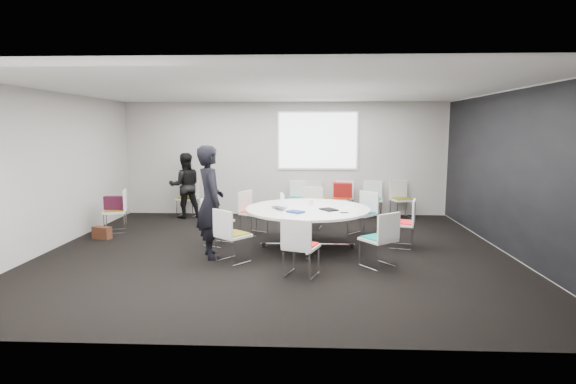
{
  "coord_description": "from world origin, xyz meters",
  "views": [
    {
      "loc": [
        0.55,
        -7.67,
        2.13
      ],
      "look_at": [
        0.2,
        0.4,
        1.0
      ],
      "focal_mm": 28.0,
      "sensor_mm": 36.0,
      "label": 1
    }
  ],
  "objects_px": {
    "chair_back_d": "(372,206)",
    "person_back": "(185,185)",
    "brown_bag": "(102,233)",
    "maroon_bag": "(114,203)",
    "chair_ring_f": "(233,246)",
    "chair_ring_a": "(402,232)",
    "chair_ring_b": "(363,222)",
    "chair_ring_e": "(218,230)",
    "chair_back_a": "(298,206)",
    "person_main": "(210,202)",
    "chair_ring_c": "(311,215)",
    "conference_table": "(308,218)",
    "chair_ring_h": "(379,250)",
    "chair_person_back": "(188,205)",
    "chair_back_c": "(342,206)",
    "laptop": "(282,208)",
    "chair_spare_left": "(116,219)",
    "chair_ring_g": "(301,258)",
    "chair_ring_d": "(253,221)",
    "chair_back_b": "(316,206)",
    "cup": "(311,202)",
    "chair_back_e": "(401,206)"
  },
  "relations": [
    {
      "from": "chair_back_d",
      "to": "person_back",
      "type": "relative_size",
      "value": 0.56
    },
    {
      "from": "brown_bag",
      "to": "maroon_bag",
      "type": "bearing_deg",
      "value": 87.29
    },
    {
      "from": "chair_ring_f",
      "to": "chair_ring_a",
      "type": "bearing_deg",
      "value": 60.64
    },
    {
      "from": "chair_ring_b",
      "to": "chair_ring_e",
      "type": "height_order",
      "value": "same"
    },
    {
      "from": "chair_back_a",
      "to": "person_main",
      "type": "height_order",
      "value": "person_main"
    },
    {
      "from": "chair_ring_a",
      "to": "chair_ring_c",
      "type": "height_order",
      "value": "same"
    },
    {
      "from": "conference_table",
      "to": "chair_ring_c",
      "type": "xyz_separation_m",
      "value": [
        0.08,
        1.64,
        -0.27
      ]
    },
    {
      "from": "chair_ring_f",
      "to": "brown_bag",
      "type": "bearing_deg",
      "value": -166.09
    },
    {
      "from": "chair_back_a",
      "to": "chair_ring_h",
      "type": "bearing_deg",
      "value": 116.89
    },
    {
      "from": "chair_ring_b",
      "to": "chair_person_back",
      "type": "relative_size",
      "value": 1.0
    },
    {
      "from": "chair_back_c",
      "to": "laptop",
      "type": "height_order",
      "value": "chair_back_c"
    },
    {
      "from": "chair_ring_b",
      "to": "person_main",
      "type": "xyz_separation_m",
      "value": [
        -2.73,
        -1.65,
        0.66
      ]
    },
    {
      "from": "conference_table",
      "to": "chair_spare_left",
      "type": "bearing_deg",
      "value": 165.22
    },
    {
      "from": "chair_ring_a",
      "to": "chair_ring_g",
      "type": "height_order",
      "value": "same"
    },
    {
      "from": "chair_ring_a",
      "to": "chair_ring_d",
      "type": "height_order",
      "value": "same"
    },
    {
      "from": "chair_ring_f",
      "to": "chair_back_c",
      "type": "distance_m",
      "value": 4.36
    },
    {
      "from": "chair_ring_f",
      "to": "chair_back_d",
      "type": "height_order",
      "value": "same"
    },
    {
      "from": "chair_ring_a",
      "to": "chair_person_back",
      "type": "distance_m",
      "value": 5.42
    },
    {
      "from": "chair_back_b",
      "to": "maroon_bag",
      "type": "bearing_deg",
      "value": -1.52
    },
    {
      "from": "chair_ring_e",
      "to": "cup",
      "type": "xyz_separation_m",
      "value": [
        1.72,
        0.28,
        0.5
      ]
    },
    {
      "from": "chair_ring_g",
      "to": "chair_ring_e",
      "type": "bearing_deg",
      "value": 152.76
    },
    {
      "from": "chair_spare_left",
      "to": "maroon_bag",
      "type": "xyz_separation_m",
      "value": [
        -0.01,
        -0.0,
        0.34
      ]
    },
    {
      "from": "person_back",
      "to": "chair_back_d",
      "type": "bearing_deg",
      "value": 161.95
    },
    {
      "from": "chair_spare_left",
      "to": "brown_bag",
      "type": "distance_m",
      "value": 0.6
    },
    {
      "from": "chair_back_b",
      "to": "chair_ring_f",
      "type": "bearing_deg",
      "value": 44.94
    },
    {
      "from": "chair_ring_c",
      "to": "person_back",
      "type": "height_order",
      "value": "person_back"
    },
    {
      "from": "conference_table",
      "to": "chair_back_e",
      "type": "xyz_separation_m",
      "value": [
        2.27,
        2.87,
        -0.27
      ]
    },
    {
      "from": "chair_ring_d",
      "to": "cup",
      "type": "relative_size",
      "value": 9.78
    },
    {
      "from": "chair_ring_b",
      "to": "person_main",
      "type": "distance_m",
      "value": 3.25
    },
    {
      "from": "person_back",
      "to": "cup",
      "type": "bearing_deg",
      "value": 122.39
    },
    {
      "from": "conference_table",
      "to": "cup",
      "type": "height_order",
      "value": "cup"
    },
    {
      "from": "cup",
      "to": "chair_back_c",
      "type": "bearing_deg",
      "value": 72.51
    },
    {
      "from": "chair_ring_g",
      "to": "chair_back_a",
      "type": "bearing_deg",
      "value": 112.41
    },
    {
      "from": "chair_ring_g",
      "to": "chair_back_d",
      "type": "relative_size",
      "value": 1.0
    },
    {
      "from": "chair_ring_f",
      "to": "chair_ring_h",
      "type": "distance_m",
      "value": 2.31
    },
    {
      "from": "chair_ring_g",
      "to": "person_main",
      "type": "height_order",
      "value": "person_main"
    },
    {
      "from": "person_main",
      "to": "chair_back_e",
      "type": "bearing_deg",
      "value": -71.53
    },
    {
      "from": "conference_table",
      "to": "chair_ring_d",
      "type": "xyz_separation_m",
      "value": [
        -1.11,
        1.0,
        -0.27
      ]
    },
    {
      "from": "chair_ring_h",
      "to": "chair_back_a",
      "type": "xyz_separation_m",
      "value": [
        -1.34,
        3.96,
        0.0
      ]
    },
    {
      "from": "chair_person_back",
      "to": "brown_bag",
      "type": "bearing_deg",
      "value": 70.69
    },
    {
      "from": "chair_spare_left",
      "to": "chair_ring_h",
      "type": "bearing_deg",
      "value": -130.41
    },
    {
      "from": "cup",
      "to": "chair_back_b",
      "type": "bearing_deg",
      "value": 86.25
    },
    {
      "from": "person_back",
      "to": "maroon_bag",
      "type": "height_order",
      "value": "person_back"
    },
    {
      "from": "chair_ring_a",
      "to": "chair_back_b",
      "type": "xyz_separation_m",
      "value": [
        -1.49,
        2.76,
        0.0
      ]
    },
    {
      "from": "chair_ring_h",
      "to": "laptop",
      "type": "height_order",
      "value": "chair_ring_h"
    },
    {
      "from": "chair_back_e",
      "to": "laptop",
      "type": "bearing_deg",
      "value": 33.68
    },
    {
      "from": "chair_ring_f",
      "to": "person_main",
      "type": "distance_m",
      "value": 0.83
    },
    {
      "from": "chair_ring_a",
      "to": "chair_back_e",
      "type": "xyz_separation_m",
      "value": [
        0.56,
        2.78,
        0.0
      ]
    },
    {
      "from": "maroon_bag",
      "to": "chair_ring_b",
      "type": "bearing_deg",
      "value": -0.8
    },
    {
      "from": "chair_back_e",
      "to": "chair_back_d",
      "type": "bearing_deg",
      "value": -14.01
    }
  ]
}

